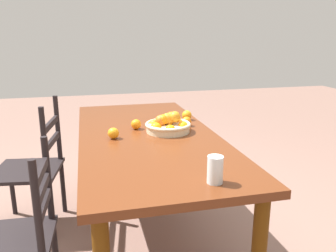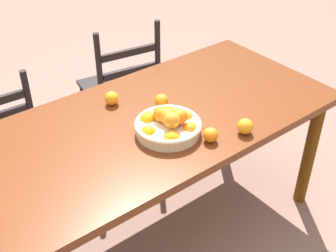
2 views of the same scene
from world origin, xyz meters
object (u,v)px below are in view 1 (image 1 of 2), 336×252
(fruit_bowl, at_px, (168,124))
(orange_loose_3, at_px, (187,121))
(orange_loose_0, at_px, (187,115))
(drinking_glass, at_px, (215,170))
(dining_table, at_px, (148,146))
(orange_loose_2, at_px, (113,133))
(orange_loose_1, at_px, (136,124))
(chair_by_cabinet, at_px, (33,170))
(chair_near_window, at_px, (22,237))

(fruit_bowl, relative_size, orange_loose_3, 4.57)
(orange_loose_0, bearing_deg, drinking_glass, 169.59)
(orange_loose_0, bearing_deg, orange_loose_3, 162.85)
(dining_table, xyz_separation_m, drinking_glass, (-0.83, -0.15, 0.15))
(drinking_glass, bearing_deg, fruit_bowl, 0.73)
(orange_loose_2, distance_m, orange_loose_3, 0.57)
(dining_table, height_order, orange_loose_1, orange_loose_1)
(fruit_bowl, height_order, orange_loose_2, fruit_bowl)
(orange_loose_3, bearing_deg, drinking_glass, 170.80)
(orange_loose_3, bearing_deg, orange_loose_1, 89.64)
(orange_loose_1, bearing_deg, fruit_bowl, -119.33)
(orange_loose_0, xyz_separation_m, drinking_glass, (-1.12, 0.21, 0.03))
(orange_loose_2, bearing_deg, chair_by_cabinet, 54.63)
(orange_loose_1, bearing_deg, chair_near_window, 133.07)
(chair_by_cabinet, relative_size, orange_loose_1, 13.89)
(chair_near_window, distance_m, fruit_bowl, 1.10)
(chair_near_window, xyz_separation_m, orange_loose_2, (0.46, -0.51, 0.38))
(dining_table, xyz_separation_m, orange_loose_0, (0.30, -0.36, 0.12))
(dining_table, bearing_deg, orange_loose_0, -50.50)
(orange_loose_0, xyz_separation_m, orange_loose_2, (-0.35, 0.59, -0.00))
(chair_near_window, xyz_separation_m, orange_loose_1, (0.64, -0.69, 0.38))
(dining_table, relative_size, fruit_bowl, 6.31)
(orange_loose_3, bearing_deg, orange_loose_2, 108.76)
(chair_near_window, bearing_deg, drinking_glass, 73.32)
(orange_loose_3, relative_size, drinking_glass, 0.54)
(orange_loose_1, xyz_separation_m, drinking_glass, (-0.96, -0.21, 0.03))
(chair_near_window, xyz_separation_m, orange_loose_3, (0.64, -1.05, 0.38))
(chair_near_window, relative_size, drinking_glass, 7.20)
(dining_table, height_order, orange_loose_0, orange_loose_0)
(dining_table, bearing_deg, chair_near_window, 124.38)
(fruit_bowl, relative_size, orange_loose_0, 4.16)
(orange_loose_2, height_order, drinking_glass, drinking_glass)
(dining_table, distance_m, orange_loose_0, 0.48)
(orange_loose_1, bearing_deg, dining_table, -156.78)
(orange_loose_3, bearing_deg, chair_by_cabinet, 78.83)
(orange_loose_3, distance_m, drinking_glass, 0.97)
(orange_loose_2, bearing_deg, drinking_glass, -153.61)
(chair_by_cabinet, xyz_separation_m, orange_loose_0, (-0.05, -1.16, 0.36))
(chair_by_cabinet, height_order, orange_loose_0, chair_by_cabinet)
(dining_table, bearing_deg, drinking_glass, -169.42)
(fruit_bowl, height_order, orange_loose_0, fruit_bowl)
(dining_table, xyz_separation_m, orange_loose_1, (0.13, 0.06, 0.12))
(fruit_bowl, bearing_deg, chair_near_window, 120.80)
(fruit_bowl, distance_m, orange_loose_1, 0.23)
(chair_near_window, bearing_deg, orange_loose_3, 124.13)
(chair_near_window, relative_size, fruit_bowl, 2.92)
(chair_near_window, bearing_deg, fruit_bowl, 123.67)
(dining_table, height_order, drinking_glass, drinking_glass)
(orange_loose_1, distance_m, drinking_glass, 0.98)
(orange_loose_0, height_order, orange_loose_1, orange_loose_0)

